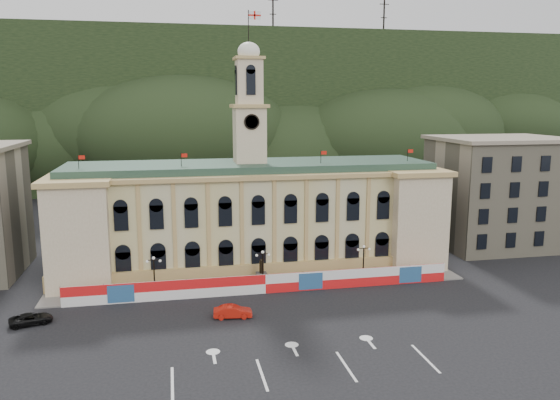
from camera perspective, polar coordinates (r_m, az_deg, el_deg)
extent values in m
plane|color=black|center=(57.97, 1.12, -14.68)|extent=(260.00, 260.00, 0.00)
cube|color=black|center=(181.68, -7.91, 9.39)|extent=(230.00, 70.00, 44.00)
cube|color=#595651|center=(167.95, 4.75, 12.12)|extent=(22.00, 8.00, 14.00)
cube|color=#595651|center=(163.43, -24.73, 9.88)|extent=(16.00, 7.00, 10.00)
cylinder|color=black|center=(171.17, -0.74, 18.84)|extent=(0.50, 0.50, 20.00)
cylinder|color=black|center=(180.91, 10.80, 18.20)|extent=(0.50, 0.50, 20.00)
cube|color=beige|center=(82.00, -3.12, -2.04)|extent=(55.00, 15.00, 14.00)
cube|color=tan|center=(76.05, -2.21, -7.54)|extent=(56.00, 0.80, 2.40)
cube|color=tan|center=(80.76, -3.17, 3.03)|extent=(56.20, 16.20, 0.60)
cube|color=#2A4738|center=(80.68, -3.17, 3.52)|extent=(53.00, 13.00, 1.20)
cube|color=beige|center=(81.11, -19.69, -2.77)|extent=(8.00, 17.00, 14.00)
cube|color=beige|center=(87.51, 12.39, -1.48)|extent=(8.00, 17.00, 14.00)
cube|color=beige|center=(80.27, -3.20, 6.79)|extent=(4.40, 4.40, 8.00)
cube|color=tan|center=(80.13, -3.23, 9.79)|extent=(5.20, 5.20, 0.50)
cube|color=beige|center=(80.17, -3.26, 12.14)|extent=(3.60, 3.60, 6.50)
cube|color=tan|center=(80.35, -3.28, 14.57)|extent=(4.20, 4.20, 0.40)
cylinder|color=black|center=(77.90, -2.97, 8.16)|extent=(2.20, 0.20, 2.20)
ellipsoid|color=white|center=(80.43, -3.29, 15.21)|extent=(3.20, 3.20, 2.72)
cylinder|color=black|center=(80.77, -3.32, 17.47)|extent=(0.12, 0.12, 5.00)
cube|color=white|center=(81.14, -2.66, 18.72)|extent=(1.80, 0.04, 1.20)
cube|color=red|center=(81.12, -2.66, 18.73)|extent=(1.80, 0.02, 0.22)
cube|color=red|center=(81.12, -2.66, 18.73)|extent=(0.22, 0.02, 1.20)
cube|color=tan|center=(99.90, 21.80, 0.63)|extent=(20.00, 16.00, 18.00)
cube|color=gray|center=(98.89, 22.16, 5.95)|extent=(21.00, 17.00, 0.60)
cube|color=red|center=(71.16, -1.53, -8.76)|extent=(50.00, 0.25, 2.50)
cube|color=#285687|center=(70.40, -16.30, -9.40)|extent=(3.20, 0.05, 2.20)
cube|color=#285687|center=(72.25, 3.23, -8.48)|extent=(3.20, 0.05, 2.20)
cube|color=#285687|center=(76.85, 13.48, -7.60)|extent=(3.20, 0.05, 2.20)
cube|color=slate|center=(74.11, -1.90, -8.94)|extent=(56.00, 5.50, 0.16)
cube|color=#595651|center=(74.08, -1.93, -8.27)|extent=(1.40, 1.40, 1.80)
cylinder|color=black|center=(73.56, -1.94, -7.02)|extent=(0.60, 0.60, 1.60)
sphere|color=black|center=(73.29, -1.95, -6.35)|extent=(0.44, 0.44, 0.44)
cylinder|color=black|center=(72.53, -12.93, -9.58)|extent=(0.44, 0.44, 0.30)
cylinder|color=black|center=(71.81, -13.00, -7.89)|extent=(0.18, 0.18, 4.80)
cube|color=black|center=(71.13, -13.07, -6.12)|extent=(1.60, 0.08, 0.08)
sphere|color=silver|center=(71.21, -13.72, -6.26)|extent=(0.36, 0.36, 0.36)
sphere|color=silver|center=(71.15, -12.42, -6.22)|extent=(0.36, 0.36, 0.36)
sphere|color=silver|center=(71.06, -13.08, -5.93)|extent=(0.40, 0.40, 0.40)
cylinder|color=black|center=(73.39, -1.80, -9.07)|extent=(0.44, 0.44, 0.30)
cylinder|color=black|center=(72.67, -1.81, -7.40)|extent=(0.18, 0.18, 4.80)
cube|color=black|center=(72.01, -1.82, -5.65)|extent=(1.60, 0.08, 0.08)
sphere|color=silver|center=(71.93, -2.45, -5.80)|extent=(0.36, 0.36, 0.36)
sphere|color=silver|center=(72.18, -1.19, -5.74)|extent=(0.36, 0.36, 0.36)
sphere|color=silver|center=(71.94, -1.82, -5.46)|extent=(0.40, 0.40, 0.40)
cylinder|color=black|center=(76.83, 8.66, -8.29)|extent=(0.44, 0.44, 0.30)
cylinder|color=black|center=(76.15, 8.70, -6.69)|extent=(0.18, 0.18, 4.80)
cube|color=black|center=(75.52, 8.75, -5.02)|extent=(1.60, 0.08, 0.08)
sphere|color=silver|center=(75.29, 8.17, -5.16)|extent=(0.36, 0.36, 0.36)
sphere|color=silver|center=(75.83, 9.32, -5.09)|extent=(0.36, 0.36, 0.36)
sphere|color=silver|center=(75.45, 8.76, -4.83)|extent=(0.40, 0.40, 0.40)
imported|color=red|center=(63.96, -4.95, -11.54)|extent=(2.42, 4.71, 1.45)
imported|color=black|center=(67.88, -24.57, -11.24)|extent=(4.49, 5.65, 1.26)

